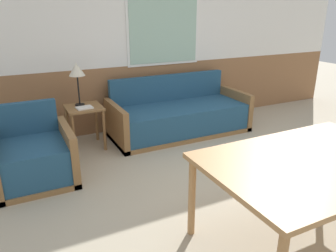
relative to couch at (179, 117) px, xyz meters
The scene contains 8 objects.
ground_plane 2.08m from the couch, 91.60° to the right, with size 16.00×16.00×0.00m, color #B2A58C.
wall_back 1.24m from the couch, 95.60° to the left, with size 7.20×0.09×2.70m.
couch is the anchor object (origin of this frame).
armchair 2.20m from the couch, 164.17° to the right, with size 0.82×0.82×0.81m.
side_table 1.42m from the couch, behind, with size 0.46×0.46×0.58m.
table_lamp 1.64m from the couch, behind, with size 0.21×0.21×0.56m.
book_stack 1.45m from the couch, behind, with size 0.22×0.17×0.02m.
dining_table 2.69m from the couch, 95.68° to the right, with size 1.67×1.09×0.74m.
Camera 1 is at (-2.19, -2.09, 1.81)m, focal length 35.00 mm.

